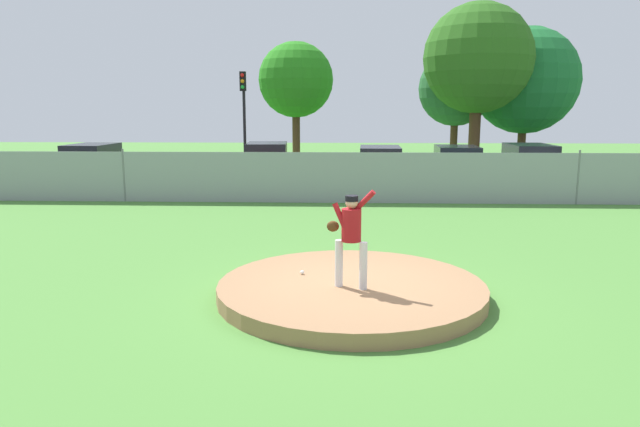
# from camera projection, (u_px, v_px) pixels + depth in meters

# --- Properties ---
(ground_plane) EXTENTS (80.00, 80.00, 0.00)m
(ground_plane) POSITION_uv_depth(u_px,v_px,m) (348.00, 226.00, 15.64)
(ground_plane) COLOR #4C8438
(asphalt_strip) EXTENTS (44.00, 7.00, 0.01)m
(asphalt_strip) POSITION_uv_depth(u_px,v_px,m) (346.00, 186.00, 24.00)
(asphalt_strip) COLOR #2B2B2D
(asphalt_strip) RESTS_ON ground_plane
(pitchers_mound) EXTENTS (4.54, 4.54, 0.25)m
(pitchers_mound) POSITION_uv_depth(u_px,v_px,m) (351.00, 290.00, 9.72)
(pitchers_mound) COLOR #99704C
(pitchers_mound) RESTS_ON ground_plane
(pitcher_youth) EXTENTS (0.79, 0.32, 1.64)m
(pitcher_youth) POSITION_uv_depth(u_px,v_px,m) (351.00, 231.00, 9.26)
(pitcher_youth) COLOR silver
(pitcher_youth) RESTS_ON pitchers_mound
(baseball) EXTENTS (0.07, 0.07, 0.07)m
(baseball) POSITION_uv_depth(u_px,v_px,m) (302.00, 272.00, 10.18)
(baseball) COLOR white
(baseball) RESTS_ON pitchers_mound
(chainlink_fence) EXTENTS (38.64, 0.07, 1.83)m
(chainlink_fence) POSITION_uv_depth(u_px,v_px,m) (347.00, 178.00, 19.42)
(chainlink_fence) COLOR gray
(chainlink_fence) RESTS_ON ground_plane
(parked_car_red) EXTENTS (2.12, 4.70, 1.77)m
(parked_car_red) POSITION_uv_depth(u_px,v_px,m) (267.00, 165.00, 24.25)
(parked_car_red) COLOR #A81919
(parked_car_red) RESTS_ON ground_plane
(parked_car_teal) EXTENTS (1.99, 4.29, 1.68)m
(parked_car_teal) POSITION_uv_depth(u_px,v_px,m) (456.00, 168.00, 23.47)
(parked_car_teal) COLOR #146066
(parked_car_teal) RESTS_ON ground_plane
(parked_car_charcoal) EXTENTS (1.87, 4.49, 1.74)m
(parked_car_charcoal) POSITION_uv_depth(u_px,v_px,m) (93.00, 166.00, 23.81)
(parked_car_charcoal) COLOR #232328
(parked_car_charcoal) RESTS_ON ground_plane
(parked_car_white) EXTENTS (1.90, 4.83, 1.75)m
(parked_car_white) POSITION_uv_depth(u_px,v_px,m) (529.00, 167.00, 23.54)
(parked_car_white) COLOR silver
(parked_car_white) RESTS_ON ground_plane
(parked_car_champagne) EXTENTS (1.97, 4.70, 1.65)m
(parked_car_champagne) POSITION_uv_depth(u_px,v_px,m) (380.00, 167.00, 23.72)
(parked_car_champagne) COLOR tan
(parked_car_champagne) RESTS_ON ground_plane
(traffic_cone_orange) EXTENTS (0.40, 0.40, 0.55)m
(traffic_cone_orange) POSITION_uv_depth(u_px,v_px,m) (311.00, 186.00, 21.94)
(traffic_cone_orange) COLOR orange
(traffic_cone_orange) RESTS_ON asphalt_strip
(traffic_light_near) EXTENTS (0.28, 0.46, 4.92)m
(traffic_light_near) POSITION_uv_depth(u_px,v_px,m) (244.00, 105.00, 27.26)
(traffic_light_near) COLOR black
(traffic_light_near) RESTS_ON ground_plane
(tree_slender_far) EXTENTS (4.00, 4.00, 6.72)m
(tree_slender_far) POSITION_uv_depth(u_px,v_px,m) (296.00, 80.00, 30.51)
(tree_slender_far) COLOR #4C331E
(tree_slender_far) RESTS_ON ground_plane
(tree_leaning_west) EXTENTS (4.08, 4.08, 6.33)m
(tree_leaning_west) POSITION_uv_depth(u_px,v_px,m) (456.00, 89.00, 31.37)
(tree_leaning_west) COLOR #4C331E
(tree_leaning_west) RESTS_ON ground_plane
(tree_broad_right) EXTENTS (5.58, 5.58, 8.52)m
(tree_broad_right) POSITION_uv_depth(u_px,v_px,m) (478.00, 59.00, 29.12)
(tree_broad_right) COLOR #4C331E
(tree_broad_right) RESTS_ON ground_plane
(tree_bushy_near) EXTENTS (5.82, 5.82, 7.64)m
(tree_bushy_near) POSITION_uv_depth(u_px,v_px,m) (525.00, 81.00, 31.45)
(tree_bushy_near) COLOR #4C331E
(tree_bushy_near) RESTS_ON ground_plane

